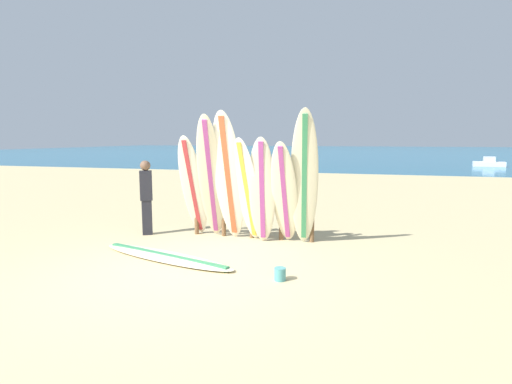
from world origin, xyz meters
TOP-DOWN VIEW (x-y plane):
  - ground_plane at (0.00, 0.00)m, footprint 120.00×120.00m
  - ocean_water at (0.00, 58.00)m, footprint 120.00×80.00m
  - surfboard_rack at (0.46, 2.33)m, footprint 2.52×0.09m
  - surfboard_leaning_far_left at (-0.68, 2.03)m, footprint 0.54×0.96m
  - surfboard_leaning_left at (-0.24, 1.91)m, footprint 0.69×1.19m
  - surfboard_leaning_center_left at (0.12, 1.90)m, footprint 0.61×0.97m
  - surfboard_leaning_center at (0.48, 1.96)m, footprint 0.61×0.84m
  - surfboard_leaning_center_right at (0.78, 1.92)m, footprint 0.58×0.61m
  - surfboard_leaning_right at (1.20, 1.94)m, footprint 0.49×0.89m
  - surfboard_leaning_far_right at (1.57, 1.91)m, footprint 0.62×0.94m
  - surfboard_lying_on_sand at (-0.54, 0.59)m, footprint 2.84×1.31m
  - beachgoer_standing at (-1.72, 2.01)m, footprint 0.29×0.26m
  - small_boat_offshore at (10.82, 26.41)m, footprint 2.11×1.10m
  - sand_bucket at (1.53, 0.08)m, footprint 0.17×0.17m

SIDE VIEW (x-z plane):
  - ground_plane at x=0.00m, z-range 0.00..0.00m
  - ocean_water at x=0.00m, z-range 0.00..0.01m
  - surfboard_lying_on_sand at x=-0.54m, z-range -0.01..0.08m
  - sand_bucket at x=1.53m, z-range 0.00..0.18m
  - small_boat_offshore at x=10.82m, z-range -0.10..0.61m
  - surfboard_rack at x=0.46m, z-range 0.11..1.25m
  - beachgoer_standing at x=-1.72m, z-range 0.08..1.62m
  - surfboard_leaning_right at x=1.20m, z-range 0.00..1.96m
  - surfboard_leaning_center at x=0.48m, z-range 0.00..2.02m
  - surfboard_leaning_center_right at x=0.78m, z-range 0.00..2.03m
  - surfboard_leaning_far_left at x=-0.68m, z-range 0.00..2.06m
  - surfboard_leaning_left at x=-0.24m, z-range 0.00..2.44m
  - surfboard_leaning_center_left at x=0.12m, z-range 0.00..2.51m
  - surfboard_leaning_far_right at x=1.57m, z-range 0.00..2.52m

